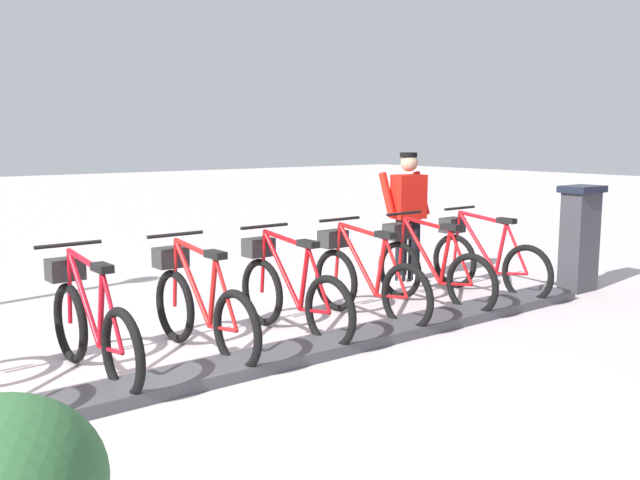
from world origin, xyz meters
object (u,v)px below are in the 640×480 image
(payment_kiosk, at_px, (579,237))
(worker_near_rack, at_px, (408,212))
(bike_docked_0, at_px, (484,259))
(bike_docked_1, at_px, (429,268))
(bike_docked_3, at_px, (289,291))
(bike_docked_2, at_px, (364,278))
(bike_docked_4, at_px, (199,305))
(bike_docked_5, at_px, (90,323))

(payment_kiosk, xyz_separation_m, worker_near_rack, (1.67, 1.24, 0.24))
(bike_docked_0, bearing_deg, bike_docked_1, 90.00)
(bike_docked_1, bearing_deg, bike_docked_3, 90.00)
(worker_near_rack, bearing_deg, bike_docked_3, 112.63)
(bike_docked_2, distance_m, worker_near_rack, 2.08)
(bike_docked_0, height_order, bike_docked_4, same)
(payment_kiosk, bearing_deg, bike_docked_1, 74.06)
(bike_docked_5, bearing_deg, bike_docked_1, -90.00)
(payment_kiosk, bearing_deg, bike_docked_0, 61.66)
(bike_docked_3, bearing_deg, payment_kiosk, -98.37)
(bike_docked_3, distance_m, bike_docked_5, 1.88)
(payment_kiosk, bearing_deg, worker_near_rack, 36.56)
(bike_docked_1, xyz_separation_m, bike_docked_2, (0.00, 0.94, 0.00))
(bike_docked_4, height_order, worker_near_rack, worker_near_rack)
(bike_docked_1, xyz_separation_m, bike_docked_5, (0.00, 3.77, 0.00))
(bike_docked_4, bearing_deg, worker_near_rack, -72.91)
(payment_kiosk, height_order, bike_docked_2, payment_kiosk)
(bike_docked_2, relative_size, worker_near_rack, 1.04)
(bike_docked_0, xyz_separation_m, bike_docked_1, (0.00, 0.94, 0.00))
(bike_docked_5, height_order, worker_near_rack, worker_near_rack)
(payment_kiosk, distance_m, bike_docked_4, 4.87)
(bike_docked_3, bearing_deg, bike_docked_2, -90.00)
(bike_docked_4, distance_m, bike_docked_5, 0.94)
(bike_docked_5, distance_m, worker_near_rack, 4.69)
(payment_kiosk, height_order, bike_docked_3, payment_kiosk)
(payment_kiosk, distance_m, bike_docked_2, 3.01)
(bike_docked_0, height_order, bike_docked_2, same)
(bike_docked_4, bearing_deg, bike_docked_3, -90.00)
(bike_docked_0, distance_m, worker_near_rack, 1.22)
(bike_docked_2, height_order, bike_docked_4, same)
(bike_docked_0, relative_size, bike_docked_3, 1.00)
(bike_docked_0, distance_m, bike_docked_2, 1.88)
(bike_docked_2, relative_size, bike_docked_5, 1.00)
(payment_kiosk, height_order, bike_docked_4, payment_kiosk)
(payment_kiosk, relative_size, worker_near_rack, 0.77)
(bike_docked_2, bearing_deg, bike_docked_3, 90.00)
(bike_docked_3, xyz_separation_m, bike_docked_4, (0.00, 0.94, 0.00))
(bike_docked_1, relative_size, bike_docked_5, 1.00)
(bike_docked_0, bearing_deg, bike_docked_5, 90.00)
(payment_kiosk, relative_size, bike_docked_4, 0.74)
(bike_docked_0, height_order, bike_docked_3, same)
(bike_docked_2, height_order, bike_docked_3, same)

